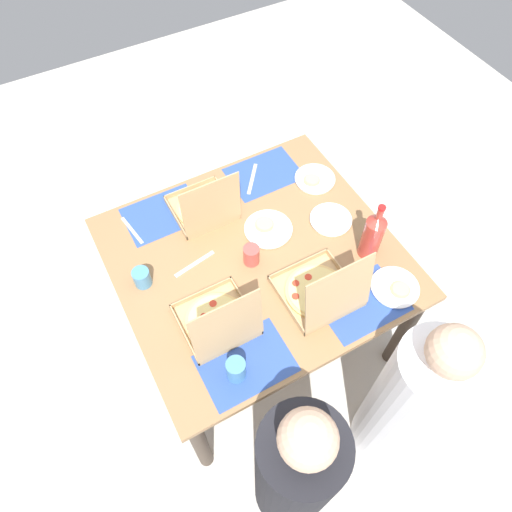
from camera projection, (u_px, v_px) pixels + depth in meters
ground_plane at (256, 326)px, 2.79m from camera, size 6.00×6.00×0.00m
dining_table at (256, 268)px, 2.26m from camera, size 1.25×1.16×0.74m
placemat_near_left at (264, 173)px, 2.46m from camera, size 0.36×0.26×0.00m
placemat_near_right at (163, 214)px, 2.31m from camera, size 0.36×0.26×0.00m
placemat_far_left at (362, 303)px, 2.04m from camera, size 0.36×0.26×0.00m
placemat_far_right at (246, 363)px, 1.89m from camera, size 0.36×0.26×0.00m
pizza_box_edge_far at (204, 208)px, 2.27m from camera, size 0.28×0.29×0.32m
pizza_box_corner_left at (218, 322)px, 1.94m from camera, size 0.29×0.29×0.33m
pizza_box_corner_right at (321, 292)px, 2.01m from camera, size 0.31×0.31×0.34m
plate_near_left at (268, 229)px, 2.25m from camera, size 0.23×0.23×0.03m
plate_middle at (315, 179)px, 2.43m from camera, size 0.21×0.21×0.03m
plate_near_right at (331, 220)px, 2.28m from camera, size 0.20×0.20×0.02m
plate_far_right at (395, 288)px, 2.07m from camera, size 0.21×0.21×0.03m
soda_bottle at (373, 235)px, 2.08m from camera, size 0.09×0.09×0.32m
cup_dark at (142, 278)px, 2.06m from camera, size 0.08×0.08×0.09m
cup_red at (251, 255)px, 2.12m from camera, size 0.07×0.07×0.10m
cup_clear_left at (236, 370)px, 1.82m from camera, size 0.08×0.08×0.11m
fork_by_near_left at (132, 230)px, 2.25m from camera, size 0.05×0.19×0.00m
knife_by_far_left at (195, 264)px, 2.15m from camera, size 0.21×0.06×0.00m
knife_by_far_right at (252, 179)px, 2.44m from camera, size 0.14×0.18×0.00m
diner_left_seat at (409, 402)px, 2.01m from camera, size 0.32×0.32×1.17m
diner_right_seat at (296, 472)px, 1.87m from camera, size 0.32×0.32×1.15m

